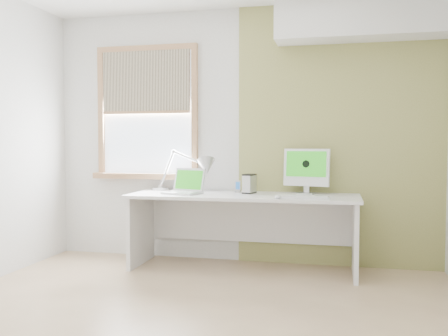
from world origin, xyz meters
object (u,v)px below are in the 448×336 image
(desk, at_px, (244,214))
(desk_lamp, at_px, (198,169))
(laptop, at_px, (185,187))
(imac, at_px, (307,169))
(external_drive, at_px, (249,184))

(desk, height_order, desk_lamp, desk_lamp)
(laptop, xyz_separation_m, imac, (1.16, 0.25, 0.19))
(laptop, height_order, external_drive, laptop)
(desk_lamp, relative_size, imac, 1.65)
(laptop, relative_size, imac, 0.91)
(imac, bearing_deg, external_drive, -169.58)
(external_drive, bearing_deg, imac, 10.42)
(desk_lamp, distance_m, laptop, 0.29)
(external_drive, bearing_deg, desk_lamp, 171.03)
(laptop, bearing_deg, desk, 8.98)
(desk_lamp, height_order, external_drive, desk_lamp)
(desk, distance_m, external_drive, 0.30)
(imac, bearing_deg, desk_lamp, -179.29)
(external_drive, bearing_deg, laptop, -166.39)
(desk, xyz_separation_m, desk_lamp, (-0.51, 0.15, 0.42))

